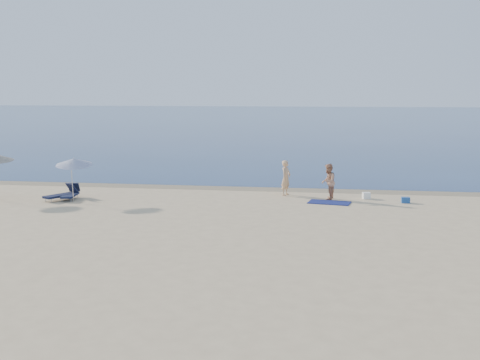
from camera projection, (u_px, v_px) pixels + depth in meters
The scene contains 11 objects.
ground at pixel (146, 317), 14.75m from camera, with size 160.00×160.00×0.00m, color #CFB58A.
sea at pixel (307, 119), 112.52m from camera, with size 240.00×160.00×0.01m, color #0D224E.
wet_sand_strip at pixel (250, 189), 33.72m from camera, with size 240.00×1.60×0.00m, color #847254.
person_left at pixel (286, 178), 31.50m from camera, with size 0.67×0.44×1.85m, color tan.
person_right at pixel (328, 182), 30.32m from camera, with size 0.88×0.69×1.82m, color tan.
beach_towel at pixel (329, 202), 29.52m from camera, with size 2.02×1.12×0.03m, color #101753.
white_bag at pixel (366, 196), 30.61m from camera, with size 0.38×0.32×0.32m, color white.
blue_cooler at pixel (406, 200), 29.49m from camera, with size 0.40×0.29×0.29m, color #1B4A96.
umbrella_near at pixel (74, 162), 29.56m from camera, with size 2.18×2.20×2.32m.
lounger_left at pixel (71, 194), 30.48m from camera, with size 0.80×1.78×0.76m.
lounger_right at pixel (61, 194), 30.28m from camera, with size 1.37×1.84×0.79m.
Camera 1 is at (4.38, -13.58, 5.53)m, focal length 45.00 mm.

